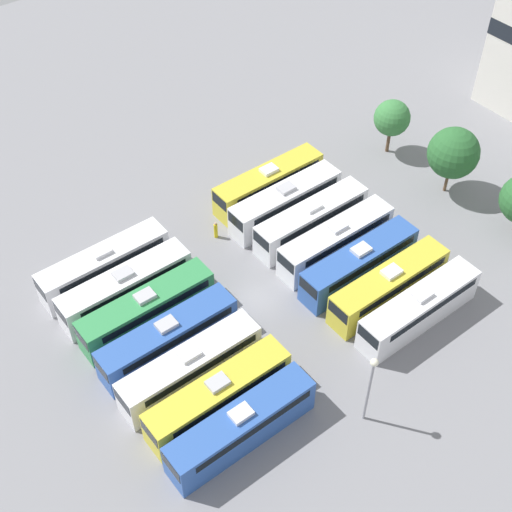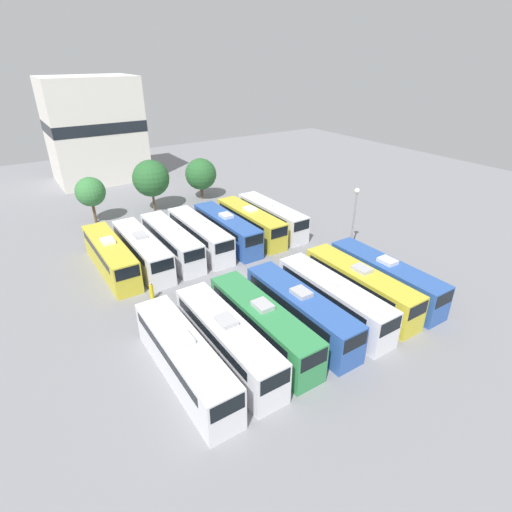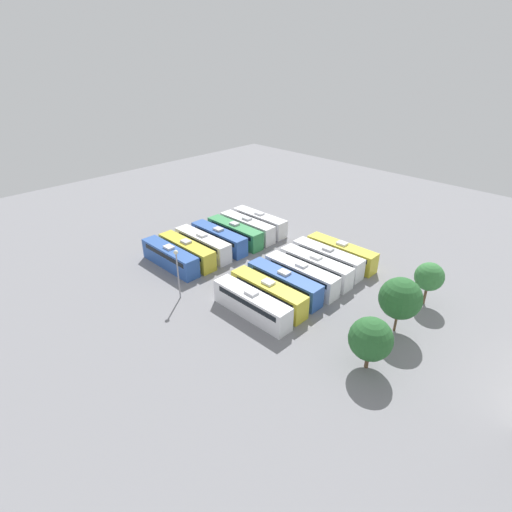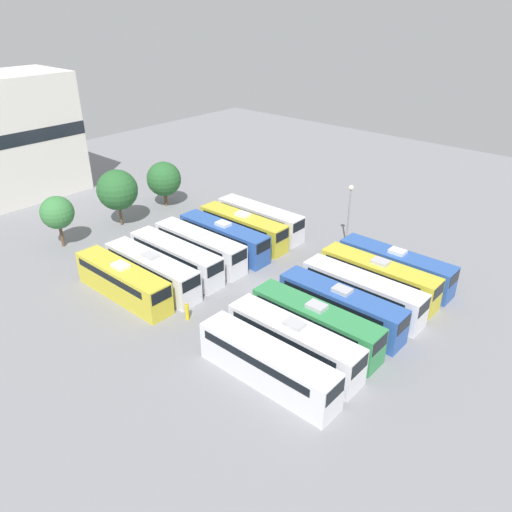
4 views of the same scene
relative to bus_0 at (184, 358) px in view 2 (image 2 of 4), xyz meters
name	(u,v)px [view 2 (image 2 of 4)]	position (x,y,z in m)	size (l,w,h in m)	color
ground_plane	(241,281)	(10.16, 9.11, -1.81)	(129.80, 129.80, 0.00)	gray
bus_0	(184,358)	(0.00, 0.00, 0.00)	(2.59, 11.95, 3.64)	silver
bus_1	(227,339)	(3.42, 0.14, 0.00)	(2.59, 11.95, 3.64)	silver
bus_2	(262,323)	(6.65, 0.29, 0.00)	(2.59, 11.95, 3.64)	#338C4C
bus_3	(300,310)	(10.21, 0.08, 0.00)	(2.59, 11.95, 3.64)	#2D56A8
bus_4	(333,298)	(13.64, -0.09, 0.00)	(2.59, 11.95, 3.64)	silver
bus_5	(359,285)	(17.07, 0.10, 0.00)	(2.59, 11.95, 3.64)	gold
bus_6	(385,276)	(20.17, -0.10, 0.00)	(2.59, 11.95, 3.64)	#2D56A8
bus_7	(110,255)	(0.11, 18.35, 0.00)	(2.59, 11.95, 3.64)	gold
bus_8	(142,250)	(3.27, 17.91, 0.00)	(2.59, 11.95, 3.64)	white
bus_9	(171,241)	(6.70, 18.20, 0.00)	(2.59, 11.95, 3.64)	white
bus_10	(199,234)	(10.13, 18.20, 0.00)	(2.59, 11.95, 3.64)	silver
bus_11	(226,228)	(13.53, 17.87, 0.00)	(2.59, 11.95, 3.64)	#2D56A8
bus_12	(250,222)	(17.00, 18.07, 0.00)	(2.59, 11.95, 3.64)	gold
bus_13	(271,216)	(20.32, 18.25, 0.00)	(2.59, 11.95, 3.64)	silver
worker_person	(152,292)	(1.59, 10.80, -0.95)	(0.36, 0.36, 1.84)	gold
light_pole	(355,209)	(24.39, 8.22, 3.25)	(0.60, 0.60, 7.40)	gray
tree_0	(90,192)	(2.03, 33.07, 2.44)	(3.80, 3.80, 6.17)	brown
tree_1	(151,178)	(10.25, 33.06, 2.92)	(5.08, 5.08, 7.27)	brown
tree_2	(201,174)	(18.32, 33.94, 2.08)	(4.71, 4.71, 6.25)	brown
depot_building	(95,130)	(8.32, 53.51, 6.78)	(14.75, 11.07, 17.01)	silver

